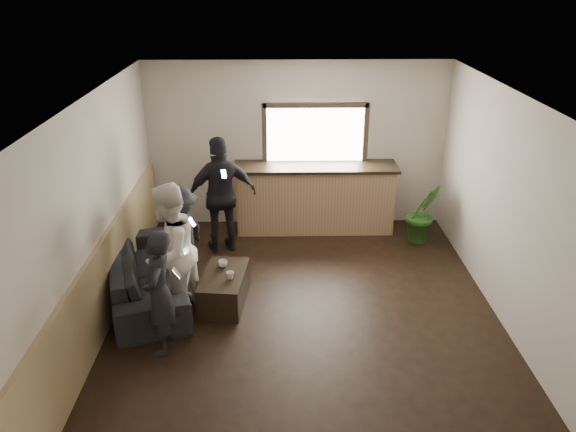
{
  "coord_description": "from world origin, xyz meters",
  "views": [
    {
      "loc": [
        -0.32,
        -6.09,
        4.12
      ],
      "look_at": [
        -0.2,
        0.4,
        1.25
      ],
      "focal_mm": 35.0,
      "sensor_mm": 36.0,
      "label": 1
    }
  ],
  "objects_px": {
    "bar_counter": "(315,194)",
    "coffee_table": "(224,288)",
    "sofa": "(146,273)",
    "cup_b": "(230,275)",
    "person_a": "(159,293)",
    "potted_plant": "(423,213)",
    "person_b": "(170,252)",
    "person_c": "(180,237)",
    "person_d": "(222,195)",
    "cup_a": "(223,264)"
  },
  "relations": [
    {
      "from": "potted_plant",
      "to": "person_a",
      "type": "bearing_deg",
      "value": -142.93
    },
    {
      "from": "sofa",
      "to": "person_d",
      "type": "bearing_deg",
      "value": -51.39
    },
    {
      "from": "cup_a",
      "to": "person_c",
      "type": "relative_size",
      "value": 0.08
    },
    {
      "from": "bar_counter",
      "to": "person_a",
      "type": "relative_size",
      "value": 1.78
    },
    {
      "from": "coffee_table",
      "to": "cup_b",
      "type": "relative_size",
      "value": 9.56
    },
    {
      "from": "person_b",
      "to": "bar_counter",
      "type": "bearing_deg",
      "value": 163.99
    },
    {
      "from": "coffee_table",
      "to": "person_a",
      "type": "height_order",
      "value": "person_a"
    },
    {
      "from": "coffee_table",
      "to": "cup_b",
      "type": "distance_m",
      "value": 0.3
    },
    {
      "from": "bar_counter",
      "to": "person_b",
      "type": "xyz_separation_m",
      "value": [
        -1.97,
        -2.57,
        0.25
      ]
    },
    {
      "from": "bar_counter",
      "to": "sofa",
      "type": "distance_m",
      "value": 3.24
    },
    {
      "from": "coffee_table",
      "to": "person_c",
      "type": "relative_size",
      "value": 0.65
    },
    {
      "from": "sofa",
      "to": "cup_b",
      "type": "xyz_separation_m",
      "value": [
        1.18,
        -0.32,
        0.14
      ]
    },
    {
      "from": "person_d",
      "to": "cup_a",
      "type": "bearing_deg",
      "value": 76.34
    },
    {
      "from": "cup_b",
      "to": "person_d",
      "type": "distance_m",
      "value": 1.75
    },
    {
      "from": "cup_b",
      "to": "person_c",
      "type": "distance_m",
      "value": 0.98
    },
    {
      "from": "cup_a",
      "to": "sofa",
      "type": "bearing_deg",
      "value": 179.65
    },
    {
      "from": "sofa",
      "to": "potted_plant",
      "type": "distance_m",
      "value": 4.45
    },
    {
      "from": "potted_plant",
      "to": "person_b",
      "type": "height_order",
      "value": "person_b"
    },
    {
      "from": "cup_a",
      "to": "potted_plant",
      "type": "height_order",
      "value": "potted_plant"
    },
    {
      "from": "sofa",
      "to": "person_b",
      "type": "bearing_deg",
      "value": -151.85
    },
    {
      "from": "sofa",
      "to": "person_c",
      "type": "relative_size",
      "value": 1.55
    },
    {
      "from": "person_a",
      "to": "cup_b",
      "type": "bearing_deg",
      "value": 142.4
    },
    {
      "from": "coffee_table",
      "to": "person_b",
      "type": "height_order",
      "value": "person_b"
    },
    {
      "from": "cup_a",
      "to": "person_a",
      "type": "height_order",
      "value": "person_a"
    },
    {
      "from": "person_a",
      "to": "sofa",
      "type": "bearing_deg",
      "value": -157.1
    },
    {
      "from": "cup_a",
      "to": "person_b",
      "type": "distance_m",
      "value": 0.85
    },
    {
      "from": "cup_b",
      "to": "person_c",
      "type": "height_order",
      "value": "person_c"
    },
    {
      "from": "potted_plant",
      "to": "bar_counter",
      "type": "bearing_deg",
      "value": 163.09
    },
    {
      "from": "bar_counter",
      "to": "coffee_table",
      "type": "xyz_separation_m",
      "value": [
        -1.35,
        -2.33,
        -0.42
      ]
    },
    {
      "from": "potted_plant",
      "to": "person_a",
      "type": "distance_m",
      "value": 4.64
    },
    {
      "from": "person_a",
      "to": "person_d",
      "type": "bearing_deg",
      "value": 171.39
    },
    {
      "from": "person_d",
      "to": "bar_counter",
      "type": "bearing_deg",
      "value": -171.16
    },
    {
      "from": "cup_a",
      "to": "person_d",
      "type": "distance_m",
      "value": 1.44
    },
    {
      "from": "bar_counter",
      "to": "cup_b",
      "type": "bearing_deg",
      "value": -117.07
    },
    {
      "from": "person_a",
      "to": "potted_plant",
      "type": "bearing_deg",
      "value": 129.29
    },
    {
      "from": "sofa",
      "to": "person_a",
      "type": "distance_m",
      "value": 1.34
    },
    {
      "from": "bar_counter",
      "to": "potted_plant",
      "type": "xyz_separation_m",
      "value": [
        1.72,
        -0.52,
        -0.14
      ]
    },
    {
      "from": "potted_plant",
      "to": "person_b",
      "type": "xyz_separation_m",
      "value": [
        -3.69,
        -2.05,
        0.39
      ]
    },
    {
      "from": "sofa",
      "to": "coffee_table",
      "type": "bearing_deg",
      "value": -117.49
    },
    {
      "from": "person_a",
      "to": "person_d",
      "type": "distance_m",
      "value": 2.6
    },
    {
      "from": "sofa",
      "to": "bar_counter",
      "type": "bearing_deg",
      "value": -65.52
    },
    {
      "from": "potted_plant",
      "to": "coffee_table",
      "type": "bearing_deg",
      "value": -149.52
    },
    {
      "from": "person_b",
      "to": "person_d",
      "type": "distance_m",
      "value": 1.87
    },
    {
      "from": "bar_counter",
      "to": "person_a",
      "type": "height_order",
      "value": "bar_counter"
    },
    {
      "from": "cup_b",
      "to": "coffee_table",
      "type": "bearing_deg",
      "value": 130.39
    },
    {
      "from": "coffee_table",
      "to": "person_a",
      "type": "bearing_deg",
      "value": -122.48
    },
    {
      "from": "cup_a",
      "to": "person_c",
      "type": "xyz_separation_m",
      "value": [
        -0.6,
        0.28,
        0.27
      ]
    },
    {
      "from": "person_b",
      "to": "person_d",
      "type": "height_order",
      "value": "person_d"
    },
    {
      "from": "person_d",
      "to": "person_b",
      "type": "bearing_deg",
      "value": 56.46
    },
    {
      "from": "cup_b",
      "to": "person_a",
      "type": "distance_m",
      "value": 1.17
    }
  ]
}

